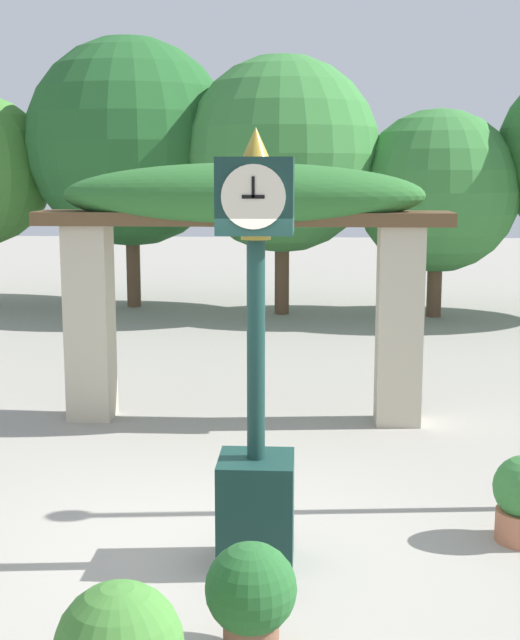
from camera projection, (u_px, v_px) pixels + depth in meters
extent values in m
plane|color=gray|center=(209.00, 549.00, 6.68)|extent=(60.00, 60.00, 0.00)
cube|color=#14332D|center=(256.00, 511.00, 6.38)|extent=(0.53, 0.53, 0.79)
cylinder|color=#14332D|center=(256.00, 351.00, 6.18)|extent=(0.13, 0.13, 1.55)
cylinder|color=gold|center=(256.00, 236.00, 6.04)|extent=(0.20, 0.20, 0.04)
cube|color=#14332D|center=(256.00, 195.00, 6.00)|extent=(0.51, 0.51, 0.51)
cylinder|color=beige|center=(253.00, 197.00, 5.73)|extent=(0.42, 0.02, 0.42)
cylinder|color=beige|center=(258.00, 194.00, 6.26)|extent=(0.42, 0.02, 0.42)
cube|color=black|center=(253.00, 197.00, 5.72)|extent=(0.15, 0.01, 0.02)
cube|color=black|center=(253.00, 187.00, 5.71)|extent=(0.02, 0.01, 0.14)
cone|color=gold|center=(256.00, 142.00, 5.94)|extent=(0.18, 0.18, 0.20)
cube|color=#BCB299|center=(90.00, 323.00, 10.00)|extent=(0.49, 0.49, 2.20)
cube|color=#BCB299|center=(399.00, 326.00, 9.81)|extent=(0.49, 0.49, 2.20)
cube|color=brown|center=(241.00, 219.00, 9.47)|extent=(4.54, 0.14, 0.15)
cube|color=brown|center=(242.00, 219.00, 9.63)|extent=(4.54, 0.14, 0.15)
cube|color=brown|center=(243.00, 218.00, 9.79)|extent=(4.54, 0.14, 0.15)
cube|color=brown|center=(244.00, 217.00, 9.95)|extent=(4.54, 0.14, 0.15)
ellipsoid|color=#2D6B2D|center=(243.00, 195.00, 9.67)|extent=(3.95, 1.09, 0.70)
cylinder|color=brown|center=(251.00, 637.00, 5.23)|extent=(0.33, 0.33, 0.21)
sphere|color=#235B28|center=(251.00, 588.00, 5.18)|extent=(0.54, 0.54, 0.54)
cylinder|color=brown|center=(133.00, 261.00, 18.11)|extent=(0.28, 0.28, 1.86)
sphere|color=#235B28|center=(130.00, 142.00, 17.71)|extent=(4.13, 4.13, 4.13)
cylinder|color=brown|center=(282.00, 269.00, 17.25)|extent=(0.28, 0.28, 1.76)
sphere|color=#387A38|center=(282.00, 154.00, 16.87)|extent=(3.72, 3.72, 3.72)
cylinder|color=brown|center=(434.00, 282.00, 16.94)|extent=(0.28, 0.28, 1.31)
sphere|color=#387A38|center=(437.00, 191.00, 16.65)|extent=(3.04, 3.04, 3.04)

